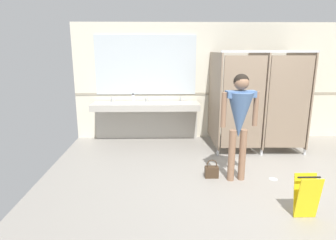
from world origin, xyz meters
name	(u,v)px	position (x,y,z in m)	size (l,w,h in m)	color
ground_plane	(273,191)	(0.00, 0.00, -0.05)	(7.38, 5.95, 0.10)	gray
wall_back	(234,82)	(0.00, 2.73, 1.32)	(7.38, 0.12, 2.65)	beige
wall_back_tile_band	(234,94)	(0.00, 2.67, 1.05)	(7.38, 0.01, 0.06)	#9E937F
vanity_counter	(146,112)	(-2.05, 2.45, 0.67)	(2.38, 0.60, 1.01)	#B2ADA3
mirror_panel	(146,65)	(-2.05, 2.66, 1.72)	(2.28, 0.02, 1.33)	silver
bathroom_stalls	(258,99)	(0.30, 1.82, 1.07)	(1.81, 1.30, 2.04)	#84705B
person_standing	(240,114)	(-0.49, 0.32, 1.09)	(0.59, 0.45, 1.71)	#8C664C
handbag	(212,171)	(-0.87, 0.42, 0.10)	(0.22, 0.12, 0.31)	#3F2D1E
soap_dispenser	(133,98)	(-2.34, 2.54, 0.98)	(0.07, 0.07, 0.19)	white
wet_floor_sign	(307,196)	(0.10, -0.78, 0.29)	(0.28, 0.19, 0.56)	yellow
floor_drain_cover	(273,179)	(0.12, 0.31, 0.00)	(0.14, 0.14, 0.01)	#B7BABF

